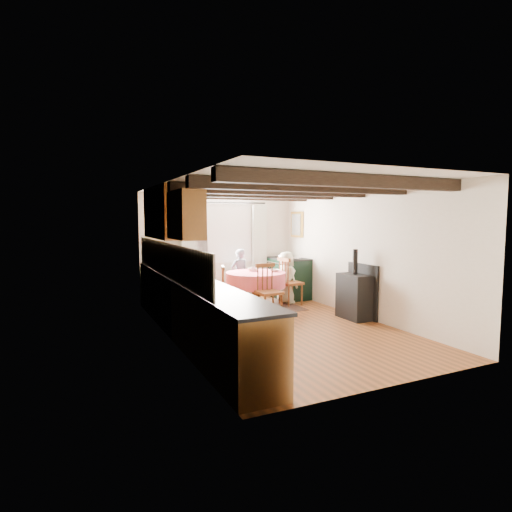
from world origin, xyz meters
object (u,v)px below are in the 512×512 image
aga_range (288,277)px  cast_iron_stove (355,284)px  chair_near (269,290)px  chair_left (215,289)px  chair_right (291,281)px  child_right (286,277)px  cup (253,269)px  dining_table (256,290)px  child_far (239,275)px

aga_range → cast_iron_stove: cast_iron_stove is taller
chair_near → aga_range: size_ratio=0.97×
chair_left → chair_right: 1.70m
child_right → cup: bearing=77.8°
cast_iron_stove → chair_near: bearing=149.6°
chair_right → cast_iron_stove: 1.63m
cast_iron_stove → child_right: cast_iron_stove is taller
dining_table → chair_right: size_ratio=1.20×
aga_range → child_right: (-0.35, -0.52, 0.09)m
chair_near → child_far: (0.06, 1.60, 0.08)m
chair_left → cup: chair_left is taller
dining_table → chair_left: 0.89m
dining_table → child_far: bearing=92.2°
chair_left → aga_range: 2.14m
chair_near → cast_iron_stove: size_ratio=0.78×
cup → child_right: bearing=0.9°
cast_iron_stove → aga_range: bearing=92.8°
chair_right → aga_range: size_ratio=0.99×
chair_near → cup: (0.10, 0.94, 0.29)m
cup → chair_near: bearing=-96.0°
dining_table → chair_near: (-0.10, -0.81, 0.13)m
chair_left → cup: 0.96m
aga_range → child_far: size_ratio=0.88×
chair_right → cup: (-0.80, 0.17, 0.28)m
chair_left → child_right: size_ratio=0.81×
dining_table → cup: (0.00, 0.12, 0.42)m
dining_table → child_far: 0.82m
chair_right → chair_near: bearing=125.4°
chair_left → cup: (0.89, 0.13, 0.33)m
chair_left → dining_table: bearing=106.6°
chair_left → child_far: (0.86, 0.79, 0.13)m
child_far → child_right: size_ratio=1.04×
dining_table → chair_near: 0.83m
child_far → cup: bearing=84.0°
dining_table → cast_iron_stove: bearing=-51.9°
child_far → cup: child_far is taller
child_far → cup: size_ratio=11.08×
cast_iron_stove → child_far: 2.72m
chair_left → chair_right: (1.70, -0.04, 0.05)m
chair_left → cup: size_ratio=8.67×
dining_table → aga_range: (1.15, 0.65, 0.11)m
chair_near → child_far: 1.61m
cast_iron_stove → cup: 2.14m
chair_near → cup: 0.98m
dining_table → chair_near: chair_near is taller
cup → chair_left: bearing=-171.8°
cast_iron_stove → child_right: size_ratio=1.14×
aga_range → chair_left: bearing=-162.2°
aga_range → cast_iron_stove: bearing=-87.2°
child_right → chair_left: bearing=81.7°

